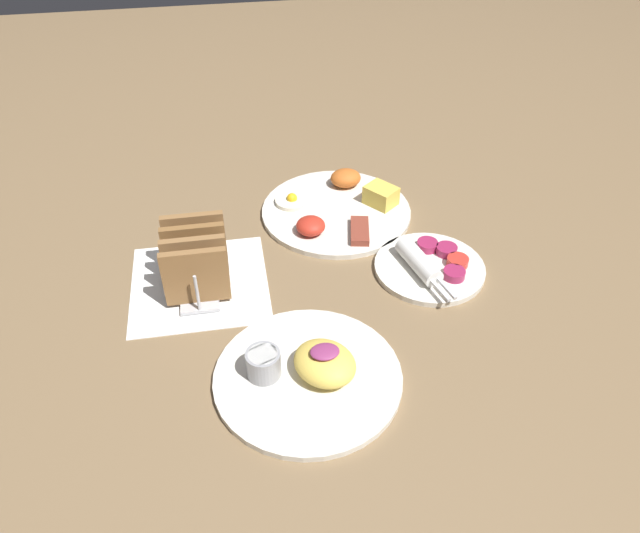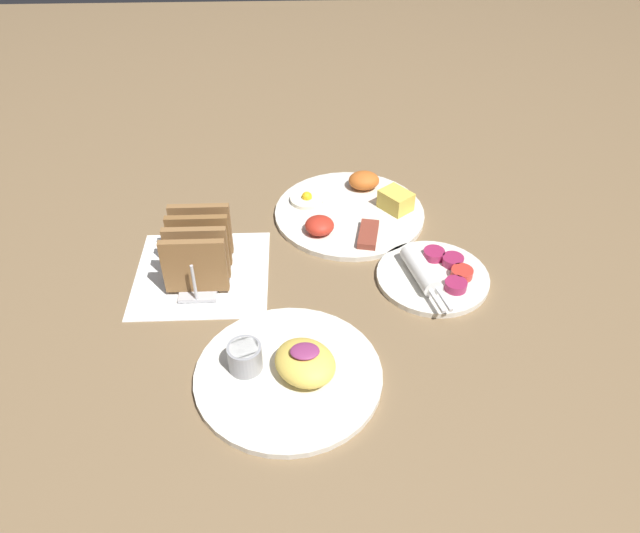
# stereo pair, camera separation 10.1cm
# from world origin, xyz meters

# --- Properties ---
(ground_plane) EXTENTS (3.00, 3.00, 0.00)m
(ground_plane) POSITION_xyz_m (0.00, 0.00, 0.00)
(ground_plane) COLOR brown
(napkin_flat) EXTENTS (0.22, 0.22, 0.00)m
(napkin_flat) POSITION_xyz_m (-0.19, 0.03, 0.00)
(napkin_flat) COLOR white
(napkin_flat) RESTS_ON ground_plane
(plate_breakfast) EXTENTS (0.28, 0.28, 0.05)m
(plate_breakfast) POSITION_xyz_m (0.08, 0.19, 0.01)
(plate_breakfast) COLOR silver
(plate_breakfast) RESTS_ON ground_plane
(plate_condiments) EXTENTS (0.18, 0.20, 0.04)m
(plate_condiments) POSITION_xyz_m (0.19, 0.00, 0.01)
(plate_condiments) COLOR silver
(plate_condiments) RESTS_ON ground_plane
(plate_foreground) EXTENTS (0.26, 0.26, 0.06)m
(plate_foreground) POSITION_xyz_m (-0.04, -0.20, 0.01)
(plate_foreground) COLOR silver
(plate_foreground) RESTS_ON ground_plane
(toast_rack) EXTENTS (0.10, 0.15, 0.10)m
(toast_rack) POSITION_xyz_m (-0.19, 0.03, 0.05)
(toast_rack) COLOR #B7B7BC
(toast_rack) RESTS_ON ground_plane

